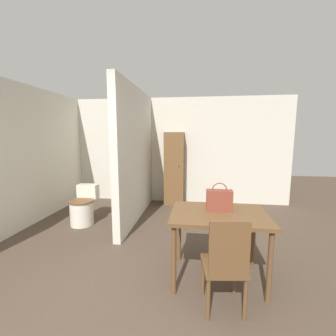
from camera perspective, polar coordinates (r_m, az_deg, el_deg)
The scene contains 8 objects.
wall_back at distance 5.49m, azimuth 0.55°, elevation 4.43°, with size 5.61×0.12×2.50m.
wall_left at distance 4.60m, azimuth -33.76°, elevation 2.29°, with size 0.12×4.88×2.50m.
partition_wall at distance 4.38m, azimuth -8.08°, elevation 3.37°, with size 0.12×2.35×2.50m.
dining_table at distance 2.61m, azimuth 12.73°, elevation -12.93°, with size 1.05×0.77×0.77m.
wooden_chair at distance 2.24m, azimuth 14.37°, elevation -22.38°, with size 0.43×0.43×0.92m.
toilet at distance 4.48m, azimuth -20.76°, elevation -9.54°, with size 0.43×0.58×0.69m.
handbag at distance 2.61m, azimuth 12.87°, elevation -7.93°, with size 0.29×0.12×0.32m.
wooden_cabinet at distance 5.27m, azimuth 1.59°, elevation -0.16°, with size 0.45×0.38×1.69m.
Camera 1 is at (0.67, -1.50, 1.62)m, focal length 24.00 mm.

